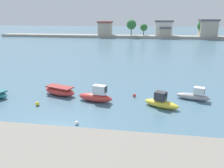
% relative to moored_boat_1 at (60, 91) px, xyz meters
% --- Properties ---
extents(ground_plane, '(400.00, 400.00, 0.00)m').
position_rel_moored_boat_1_xyz_m(ground_plane, '(3.03, -8.85, -0.51)').
color(ground_plane, slate).
extents(moored_boat_1, '(4.26, 2.67, 1.05)m').
position_rel_moored_boat_1_xyz_m(moored_boat_1, '(0.00, 0.00, 0.00)').
color(moored_boat_1, '#C63833').
rests_on(moored_boat_1, ground).
extents(moored_boat_2, '(3.98, 1.94, 1.84)m').
position_rel_moored_boat_1_xyz_m(moored_boat_2, '(4.59, -1.34, 0.12)').
color(moored_boat_2, '#C63833').
rests_on(moored_boat_2, ground).
extents(moored_boat_3, '(3.69, 2.53, 1.60)m').
position_rel_moored_boat_1_xyz_m(moored_boat_3, '(11.35, -1.90, 0.04)').
color(moored_boat_3, yellow).
rests_on(moored_boat_3, ground).
extents(moored_boat_4, '(3.69, 1.90, 1.48)m').
position_rel_moored_boat_1_xyz_m(moored_boat_4, '(15.00, 0.81, 0.00)').
color(moored_boat_4, '#9E9EA3').
rests_on(moored_boat_4, ground).
extents(mooring_buoy_0, '(0.33, 0.33, 0.33)m').
position_rel_moored_boat_1_xyz_m(mooring_buoy_0, '(4.18, -6.86, -0.34)').
color(mooring_buoy_0, white).
rests_on(mooring_buoy_0, ground).
extents(mooring_buoy_1, '(0.36, 0.36, 0.36)m').
position_rel_moored_boat_1_xyz_m(mooring_buoy_1, '(8.53, 0.77, -0.33)').
color(mooring_buoy_1, red).
rests_on(mooring_buoy_1, ground).
extents(mooring_buoy_3, '(0.42, 0.42, 0.42)m').
position_rel_moored_boat_1_xyz_m(mooring_buoy_3, '(-1.06, -3.44, -0.29)').
color(mooring_buoy_3, yellow).
rests_on(mooring_buoy_3, ground).
extents(distant_shoreline, '(117.04, 7.18, 7.74)m').
position_rel_moored_boat_1_xyz_m(distant_shoreline, '(16.20, 74.07, 2.29)').
color(distant_shoreline, '#9E998C').
rests_on(distant_shoreline, ground).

